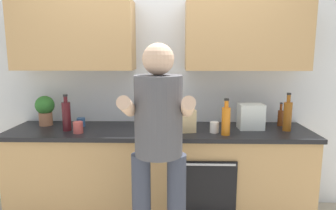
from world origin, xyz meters
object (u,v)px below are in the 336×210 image
cup_coffee (214,127)px  potted_herb (45,109)px  bottle_wine (66,116)px  person_standing (159,140)px  grocery_bag_bread (184,120)px  grocery_bag_produce (251,117)px  bottle_vinegar (280,117)px  bottle_syrup (288,115)px  bottle_soy (148,114)px  cup_ceramic (78,127)px  bottle_juice (226,120)px  cup_tea (81,122)px

cup_coffee → potted_herb: potted_herb is taller
cup_coffee → bottle_wine: bearing=178.4°
person_standing → grocery_bag_bread: (0.20, 0.63, 0.01)m
bottle_wine → grocery_bag_produce: bearing=3.6°
bottle_vinegar → potted_herb: 2.33m
person_standing → bottle_syrup: (1.15, 0.67, 0.05)m
person_standing → bottle_wine: bearing=145.1°
bottle_soy → cup_coffee: size_ratio=3.16×
cup_ceramic → cup_coffee: size_ratio=1.06×
bottle_juice → bottle_syrup: bearing=15.5°
bottle_soy → bottle_wine: bearing=-169.3°
bottle_vinegar → grocery_bag_bread: bearing=-166.3°
bottle_syrup → cup_coffee: bearing=-172.7°
cup_tea → grocery_bag_produce: grocery_bag_produce is taller
bottle_soy → cup_tea: size_ratio=3.79×
bottle_vinegar → bottle_wine: bearing=-173.2°
bottle_vinegar → grocery_bag_produce: bearing=-157.5°
bottle_juice → grocery_bag_bread: bearing=161.0°
bottle_vinegar → cup_tea: 1.97m
cup_ceramic → bottle_syrup: bearing=4.0°
cup_ceramic → grocery_bag_bread: grocery_bag_bread is taller
potted_herb → person_standing: bearing=-35.0°
bottle_soy → bottle_vinegar: bottle_soy is taller
bottle_wine → grocery_bag_produce: size_ratio=1.42×
bottle_soy → cup_ceramic: size_ratio=2.99×
grocery_bag_produce → cup_coffee: bearing=-158.0°
bottle_vinegar → grocery_bag_bread: size_ratio=1.13×
bottle_vinegar → cup_tea: size_ratio=2.83×
person_standing → cup_tea: (-0.81, 0.79, -0.05)m
bottle_wine → bottle_syrup: 2.04m
bottle_syrup → grocery_bag_produce: bearing=169.8°
bottle_juice → bottle_syrup: (0.59, 0.16, 0.01)m
cup_coffee → grocery_bag_produce: grocery_bag_produce is taller
grocery_bag_bread → bottle_wine: bearing=-179.5°
grocery_bag_bread → person_standing: bearing=-107.8°
bottle_syrup → grocery_bag_bread: (-0.95, -0.04, -0.04)m
cup_tea → grocery_bag_bread: bearing=-9.2°
cup_ceramic → grocery_bag_bread: size_ratio=0.50×
bottle_soy → grocery_bag_bread: bottle_soy is taller
cup_tea → potted_herb: potted_herb is taller
bottle_juice → cup_tea: bearing=168.1°
bottle_soy → cup_coffee: (0.61, -0.18, -0.08)m
person_standing → bottle_juice: size_ratio=5.17×
person_standing → cup_tea: 1.13m
person_standing → grocery_bag_bread: bearing=72.2°
bottle_soy → cup_ceramic: bottle_soy is taller
bottle_vinegar → cup_coffee: 0.74m
person_standing → bottle_soy: (-0.14, 0.76, 0.04)m
bottle_wine → cup_coffee: size_ratio=3.45×
bottle_wine → potted_herb: bottle_wine is taller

